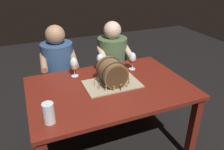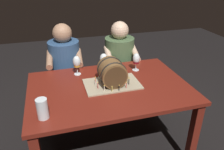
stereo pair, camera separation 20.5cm
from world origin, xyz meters
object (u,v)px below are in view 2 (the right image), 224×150
(wine_glass_red, at_px, (136,59))
(person_seated_right, at_px, (119,68))
(wine_glass_amber, at_px, (77,62))
(person_seated_left, at_px, (66,74))
(wine_glass_rose, at_px, (104,59))
(beer_pint, at_px, (42,110))
(barrel_cake, at_px, (112,74))
(dining_table, at_px, (109,95))

(wine_glass_red, bearing_deg, person_seated_right, 92.85)
(person_seated_right, bearing_deg, wine_glass_amber, -144.23)
(person_seated_left, bearing_deg, wine_glass_red, -35.12)
(wine_glass_rose, xyz_separation_m, wine_glass_red, (0.33, -0.08, -0.01))
(person_seated_right, bearing_deg, beer_pint, -130.79)
(wine_glass_red, height_order, person_seated_right, person_seated_right)
(wine_glass_rose, bearing_deg, person_seated_right, 53.68)
(wine_glass_rose, height_order, beer_pint, wine_glass_rose)
(barrel_cake, height_order, person_seated_right, person_seated_right)
(dining_table, relative_size, person_seated_left, 1.26)
(dining_table, height_order, barrel_cake, barrel_cake)
(barrel_cake, bearing_deg, wine_glass_amber, 132.47)
(wine_glass_rose, distance_m, wine_glass_amber, 0.28)
(wine_glass_amber, bearing_deg, barrel_cake, -47.53)
(wine_glass_rose, xyz_separation_m, wine_glass_amber, (-0.28, -0.01, -0.00))
(barrel_cake, xyz_separation_m, beer_pint, (-0.63, -0.35, -0.04))
(wine_glass_amber, bearing_deg, dining_table, -52.94)
(dining_table, distance_m, person_seated_left, 0.83)
(barrel_cake, bearing_deg, beer_pint, -150.85)
(barrel_cake, xyz_separation_m, person_seated_right, (0.31, 0.73, -0.31))
(person_seated_right, bearing_deg, dining_table, -114.25)
(barrel_cake, bearing_deg, person_seated_right, 67.25)
(beer_pint, bearing_deg, barrel_cake, 29.15)
(dining_table, distance_m, wine_glass_red, 0.50)
(dining_table, bearing_deg, person_seated_right, 65.75)
(barrel_cake, height_order, beer_pint, barrel_cake)
(wine_glass_rose, height_order, person_seated_left, person_seated_left)
(wine_glass_red, xyz_separation_m, person_seated_left, (-0.70, 0.50, -0.31))
(wine_glass_red, xyz_separation_m, beer_pint, (-0.96, -0.58, -0.05))
(wine_glass_amber, height_order, person_seated_right, person_seated_right)
(wine_glass_amber, distance_m, beer_pint, 0.74)
(beer_pint, xyz_separation_m, person_seated_right, (0.93, 1.08, -0.27))
(beer_pint, relative_size, person_seated_left, 0.14)
(person_seated_left, bearing_deg, dining_table, -65.71)
(person_seated_left, bearing_deg, wine_glass_amber, -77.87)
(beer_pint, height_order, person_seated_right, person_seated_right)
(wine_glass_red, relative_size, person_seated_left, 0.16)
(wine_glass_red, distance_m, person_seated_right, 0.59)
(barrel_cake, bearing_deg, person_seated_left, 117.00)
(wine_glass_rose, relative_size, beer_pint, 1.22)
(wine_glass_amber, bearing_deg, wine_glass_rose, 1.29)
(barrel_cake, relative_size, wine_glass_rose, 2.64)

